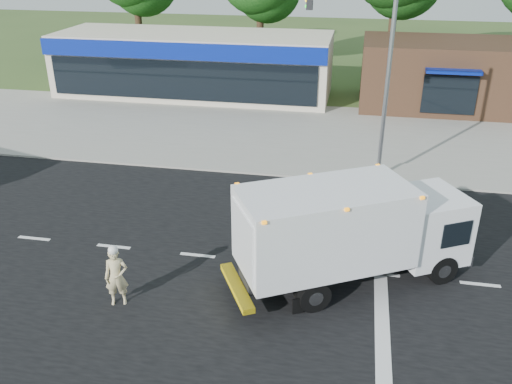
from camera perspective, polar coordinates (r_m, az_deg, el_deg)
ground at (r=17.81m, az=3.22°, el=-7.65°), size 120.00×120.00×0.00m
road_asphalt at (r=17.81m, az=3.22°, el=-7.64°), size 60.00×14.00×0.02m
sidewalk at (r=25.03m, az=5.79°, el=2.58°), size 60.00×2.40×0.12m
parking_apron at (r=30.47m, az=6.84°, el=6.62°), size 60.00×9.00×0.02m
lane_markings at (r=16.60m, az=7.28°, el=-10.52°), size 55.20×7.00×0.01m
ems_box_truck at (r=16.24m, az=9.82°, el=-3.79°), size 7.54×5.53×3.26m
emergency_worker at (r=16.07m, az=-14.49°, el=-8.53°), size 0.77×0.63×1.94m
retail_strip_mall at (r=37.21m, az=-6.55°, el=13.26°), size 18.00×6.20×4.00m
brown_storefront at (r=36.04m, az=19.18°, el=11.64°), size 10.00×6.70×4.00m
traffic_signal_pole at (r=22.95m, az=12.18°, el=12.80°), size 3.51×0.25×8.00m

